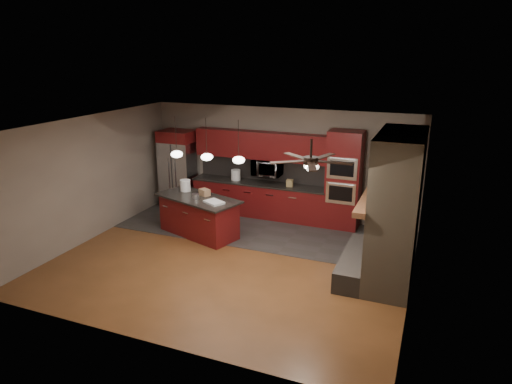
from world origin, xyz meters
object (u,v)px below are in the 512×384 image
at_px(counter_box, 290,183).
at_px(oven_tower, 344,180).
at_px(refrigerator, 179,169).
at_px(paint_tray, 214,202).
at_px(white_bucket, 185,185).
at_px(kitchen_island, 199,216).
at_px(microwave, 267,168).
at_px(counter_bucket, 236,175).
at_px(cardboard_box, 205,192).
at_px(paint_can, 195,196).

bearing_deg(counter_box, oven_tower, -3.91).
bearing_deg(refrigerator, paint_tray, -42.90).
bearing_deg(white_bucket, kitchen_island, -32.94).
xyz_separation_m(microwave, counter_box, (0.64, -0.10, -0.31)).
relative_size(kitchen_island, white_bucket, 8.17).
relative_size(refrigerator, kitchen_island, 0.95).
bearing_deg(counter_bucket, cardboard_box, -93.54).
height_order(white_bucket, paint_can, white_bucket).
height_order(counter_bucket, counter_box, counter_bucket).
distance_m(paint_can, counter_bucket, 1.86).
height_order(microwave, white_bucket, microwave).
distance_m(oven_tower, counter_box, 1.35).
relative_size(microwave, cardboard_box, 3.03).
bearing_deg(paint_can, paint_tray, -12.80).
height_order(microwave, paint_tray, microwave).
height_order(refrigerator, kitchen_island, refrigerator).
height_order(oven_tower, paint_tray, oven_tower).
distance_m(white_bucket, paint_can, 0.70).
relative_size(oven_tower, microwave, 3.25).
xyz_separation_m(microwave, kitchen_island, (-1.03, -1.79, -0.83)).
bearing_deg(white_bucket, paint_tray, -28.35).
bearing_deg(microwave, kitchen_island, -119.95).
distance_m(refrigerator, counter_bucket, 1.67).
distance_m(refrigerator, counter_box, 3.17).
distance_m(kitchen_island, counter_bucket, 1.84).
relative_size(microwave, refrigerator, 0.35).
bearing_deg(paint_tray, kitchen_island, -176.10).
bearing_deg(counter_bucket, oven_tower, -0.15).
relative_size(paint_can, cardboard_box, 0.71).
bearing_deg(paint_tray, refrigerator, 164.39).
relative_size(refrigerator, white_bucket, 7.79).
distance_m(paint_tray, counter_bucket, 2.01).
bearing_deg(counter_box, paint_tray, -126.42).
bearing_deg(cardboard_box, white_bucket, -166.99).
distance_m(microwave, white_bucket, 2.14).
relative_size(refrigerator, paint_tray, 4.91).
height_order(oven_tower, microwave, oven_tower).
distance_m(oven_tower, kitchen_island, 3.54).
height_order(oven_tower, cardboard_box, oven_tower).
xyz_separation_m(white_bucket, counter_bucket, (0.70, 1.40, -0.02)).
xyz_separation_m(refrigerator, kitchen_island, (1.50, -1.66, -0.59)).
distance_m(kitchen_island, paint_tray, 0.75).
bearing_deg(counter_box, counter_bucket, 172.35).
bearing_deg(paint_can, counter_box, 47.04).
distance_m(microwave, kitchen_island, 2.23).
xyz_separation_m(microwave, counter_bucket, (-0.86, -0.05, -0.26)).
distance_m(paint_tray, counter_box, 2.23).
bearing_deg(paint_tray, counter_box, 86.61).
xyz_separation_m(oven_tower, counter_bucket, (-2.83, 0.01, -0.15)).
xyz_separation_m(microwave, paint_tray, (-0.50, -2.02, -0.36)).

